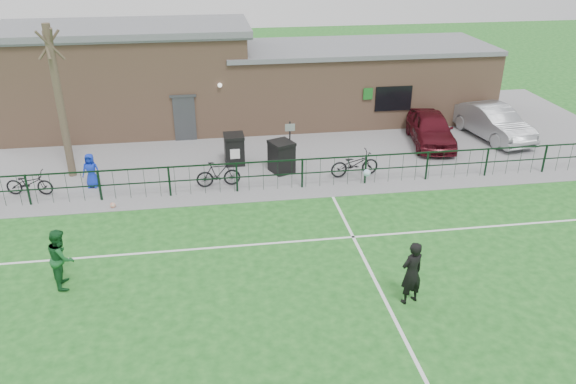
{
  "coord_description": "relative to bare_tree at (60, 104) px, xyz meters",
  "views": [
    {
      "loc": [
        -2.45,
        -11.36,
        9.23
      ],
      "look_at": [
        0.0,
        5.0,
        1.3
      ],
      "focal_mm": 35.0,
      "sensor_mm": 36.0,
      "label": 1
    }
  ],
  "objects": [
    {
      "name": "clubhouse",
      "position": [
        7.12,
        6.0,
        -0.78
      ],
      "size": [
        24.25,
        5.4,
        4.96
      ],
      "color": "#9D7358",
      "rests_on": "ground"
    },
    {
      "name": "pitch_line_touch",
      "position": [
        8.0,
        -2.7,
        -3.0
      ],
      "size": [
        28.0,
        0.1,
        0.01
      ],
      "primitive_type": "cube",
      "color": "white",
      "rests_on": "ground"
    },
    {
      "name": "spectator_child",
      "position": [
        1.01,
        -1.26,
        -2.3
      ],
      "size": [
        0.72,
        0.52,
        1.36
      ],
      "primitive_type": "imported",
      "rotation": [
        0.0,
        0.0,
        -0.14
      ],
      "color": "#142DBC",
      "rests_on": "paving_strip"
    },
    {
      "name": "outfield_player",
      "position": [
        1.29,
        -7.86,
        -2.12
      ],
      "size": [
        0.79,
        0.94,
        1.75
      ],
      "primitive_type": "imported",
      "rotation": [
        0.0,
        0.0,
        1.73
      ],
      "color": "#185527",
      "rests_on": "ground"
    },
    {
      "name": "perimeter_fence",
      "position": [
        8.0,
        -2.5,
        -2.4
      ],
      "size": [
        28.0,
        0.1,
        1.2
      ],
      "primitive_type": "cube",
      "color": "black",
      "rests_on": "ground"
    },
    {
      "name": "car_maroon",
      "position": [
        15.64,
        1.31,
        -2.24
      ],
      "size": [
        2.45,
        4.57,
        1.48
      ],
      "primitive_type": "imported",
      "rotation": [
        0.0,
        0.0,
        -0.17
      ],
      "color": "#4A0D16",
      "rests_on": "paving_strip"
    },
    {
      "name": "ball_ground",
      "position": [
        1.99,
        -3.18,
        -2.9
      ],
      "size": [
        0.21,
        0.21,
        0.21
      ],
      "primitive_type": "sphere",
      "color": "silver",
      "rests_on": "ground"
    },
    {
      "name": "pitch_line_perp",
      "position": [
        10.0,
        -10.5,
        -3.0
      ],
      "size": [
        0.1,
        16.0,
        0.01
      ],
      "primitive_type": "cube",
      "color": "white",
      "rests_on": "ground"
    },
    {
      "name": "bicycle_e",
      "position": [
        11.26,
        -1.75,
        -2.46
      ],
      "size": [
        2.05,
        0.89,
        1.05
      ],
      "primitive_type": "imported",
      "rotation": [
        0.0,
        0.0,
        1.67
      ],
      "color": "black",
      "rests_on": "paving_strip"
    },
    {
      "name": "ground",
      "position": [
        8.0,
        -10.5,
        -3.0
      ],
      "size": [
        90.0,
        90.0,
        0.0
      ],
      "primitive_type": "plane",
      "color": "#1A5B1C",
      "rests_on": "ground"
    },
    {
      "name": "sign_post",
      "position": [
        8.83,
        -0.49,
        -1.98
      ],
      "size": [
        0.08,
        0.08,
        2.0
      ],
      "primitive_type": "cylinder",
      "rotation": [
        0.0,
        0.0,
        0.38
      ],
      "color": "black",
      "rests_on": "paving_strip"
    },
    {
      "name": "paving_strip",
      "position": [
        8.0,
        3.0,
        -2.99
      ],
      "size": [
        34.0,
        13.0,
        0.02
      ],
      "primitive_type": "cube",
      "color": "gray",
      "rests_on": "ground"
    },
    {
      "name": "car_silver",
      "position": [
        18.84,
        1.67,
        -2.21
      ],
      "size": [
        2.43,
        4.89,
        1.54
      ],
      "primitive_type": "imported",
      "rotation": [
        0.0,
        0.0,
        0.18
      ],
      "color": "#929599",
      "rests_on": "paving_strip"
    },
    {
      "name": "pitch_line_mid",
      "position": [
        8.0,
        -6.5,
        -3.0
      ],
      "size": [
        28.0,
        0.1,
        0.01
      ],
      "primitive_type": "cube",
      "color": "white",
      "rests_on": "ground"
    },
    {
      "name": "bicycle_d",
      "position": [
        5.82,
        -1.94,
        -2.47
      ],
      "size": [
        1.73,
        0.58,
        1.03
      ],
      "primitive_type": "imported",
      "rotation": [
        0.0,
        0.0,
        1.63
      ],
      "color": "black",
      "rests_on": "paving_strip"
    },
    {
      "name": "bicycle_c",
      "position": [
        -1.2,
        -1.62,
        -2.52
      ],
      "size": [
        1.83,
        0.88,
        0.92
      ],
      "primitive_type": "imported",
      "rotation": [
        0.0,
        0.0,
        1.41
      ],
      "color": "black",
      "rests_on": "paving_strip"
    },
    {
      "name": "goalkeeper_kick",
      "position": [
        10.6,
        -10.02,
        -2.05
      ],
      "size": [
        1.0,
        3.32,
        2.69
      ],
      "color": "black",
      "rests_on": "ground"
    },
    {
      "name": "wheelie_bin_right",
      "position": [
        8.42,
        -0.88,
        -2.37
      ],
      "size": [
        1.09,
        1.15,
        1.22
      ],
      "primitive_type": "cube",
      "rotation": [
        0.0,
        0.0,
        0.39
      ],
      "color": "black",
      "rests_on": "paving_strip"
    },
    {
      "name": "bare_tree",
      "position": [
        0.0,
        0.0,
        0.0
      ],
      "size": [
        0.3,
        0.3,
        6.0
      ],
      "primitive_type": "cylinder",
      "color": "#483A2B",
      "rests_on": "ground"
    },
    {
      "name": "wheelie_bin_left",
      "position": [
        6.58,
        0.29,
        -2.38
      ],
      "size": [
        0.82,
        0.92,
        1.2
      ],
      "primitive_type": "cube",
      "rotation": [
        0.0,
        0.0,
        0.03
      ],
      "color": "black",
      "rests_on": "paving_strip"
    }
  ]
}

